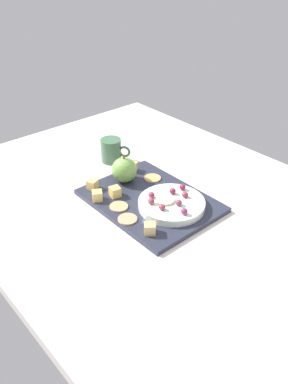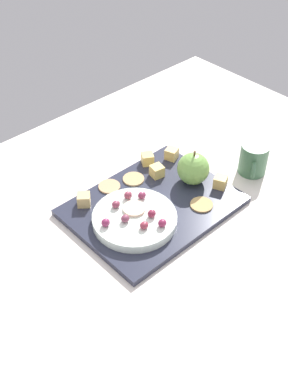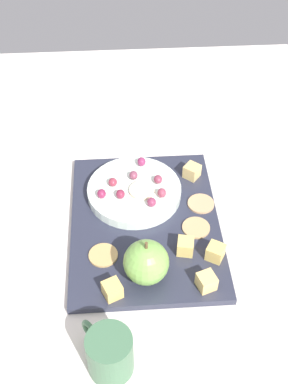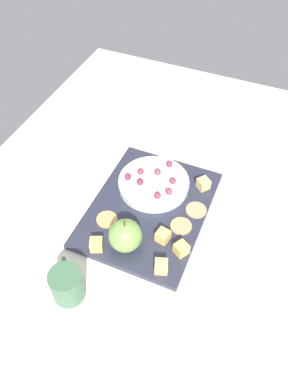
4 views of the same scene
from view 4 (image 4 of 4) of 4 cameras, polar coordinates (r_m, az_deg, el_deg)
The scene contains 23 objects.
table at distance 95.81cm, azimuth 0.15°, elevation -2.58°, with size 129.27×94.12×3.15cm, color silver.
platter at distance 92.97cm, azimuth 0.79°, elevation -2.55°, with size 35.85×27.29×1.38cm, color #2B2E3F.
serving_dish at distance 96.08cm, azimuth 1.73°, elevation 1.26°, with size 18.15×18.15×1.99cm, color white.
apple_whole at distance 82.96cm, azimuth -2.87°, elevation -6.63°, with size 7.55×7.55×7.55cm, color #7AB04E.
apple_stem at distance 79.38cm, azimuth -2.99°, elevation -4.86°, with size 0.50×0.50×1.20cm, color brown.
cheese_cube_0 at distance 96.70cm, azimuth 9.01°, elevation 1.24°, with size 2.78×2.78×2.78cm, color #E5C277.
cheese_cube_1 at distance 85.78cm, azimuth 2.89°, elevation -6.69°, with size 2.78×2.78×2.78cm, color #EFCC6C.
cheese_cube_2 at distance 81.64cm, azimuth 2.62°, elevation -11.24°, with size 2.78×2.78×2.78cm, color #F4C976.
cheese_cube_3 at distance 85.07cm, azimuth -7.26°, elevation -7.94°, with size 2.78×2.78×2.78cm, color #EDC567.
cheese_cube_4 at distance 84.22cm, azimuth 5.69°, elevation -8.59°, with size 2.78×2.78×2.78cm, color #EAC668.
cracker_0 at distance 90.30cm, azimuth -5.66°, elevation -4.16°, with size 5.09×5.09×0.40cm, color tan.
cracker_1 at distance 89.16cm, azimuth 5.65°, elevation -5.15°, with size 5.09×5.09×0.40cm, color tan.
cracker_2 at distance 92.45cm, azimuth 7.92°, elevation -2.73°, with size 5.09×5.09×0.40cm, color tan.
grape_0 at distance 96.59cm, azimuth -0.52°, elevation 3.14°, with size 1.86×1.67×1.52cm, color #933244.
grape_1 at distance 98.59cm, azimuth 3.88°, elevation 4.29°, with size 1.86×1.67×1.75cm, color #8B2C57.
grape_2 at distance 94.00cm, azimuth -0.59°, elevation 1.56°, with size 1.86×1.67×1.72cm, color maroon.
grape_3 at distance 94.61cm, azimuth 4.39°, elevation 1.71°, with size 1.86×1.67×1.57cm, color #89364C.
grape_4 at distance 91.14cm, azimuth 2.07°, elevation -0.53°, with size 1.86×1.67×1.67cm, color #8A3252.
grape_5 at distance 96.57cm, azimuth 1.97°, elevation 3.14°, with size 1.86×1.67×1.63cm, color #833E55.
grape_6 at distance 92.04cm, azimuth 3.80°, elevation 0.07°, with size 1.86×1.67×1.75cm, color #963C51.
grape_7 at distance 95.23cm, azimuth -2.45°, elevation 2.32°, with size 1.86×1.67×1.72cm, color #8A264B.
apple_slice_0 at distance 94.18cm, azimuth 2.02°, elevation 1.13°, with size 4.88×4.88×0.60cm, color beige.
cup at distance 79.93cm, azimuth -11.62°, elevation -13.56°, with size 8.87×7.65×7.76cm.
Camera 4 is at (54.48, 23.01, 76.96)cm, focal length 35.12 mm.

